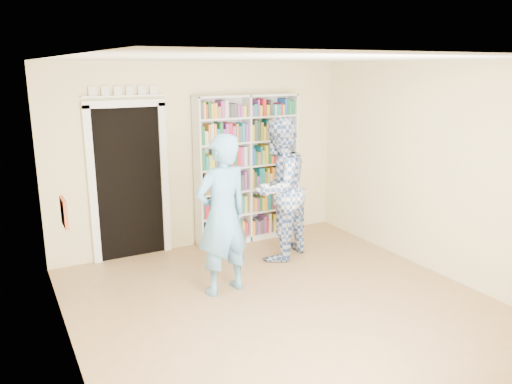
{
  "coord_description": "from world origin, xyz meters",
  "views": [
    {
      "loc": [
        -2.72,
        -4.24,
        2.64
      ],
      "look_at": [
        0.04,
        0.9,
        1.16
      ],
      "focal_mm": 35.0,
      "sensor_mm": 36.0,
      "label": 1
    }
  ],
  "objects": [
    {
      "name": "man_plaid",
      "position": [
        0.69,
        1.47,
        0.99
      ],
      "size": [
        1.2,
        1.11,
        1.98
      ],
      "primitive_type": "imported",
      "rotation": [
        0.0,
        0.0,
        3.62
      ],
      "color": "#3459A1",
      "rests_on": "floor"
    },
    {
      "name": "wall_back",
      "position": [
        0.0,
        2.5,
        1.35
      ],
      "size": [
        4.5,
        0.0,
        4.5
      ],
      "primitive_type": "plane",
      "rotation": [
        1.57,
        0.0,
        0.0
      ],
      "color": "beige",
      "rests_on": "floor"
    },
    {
      "name": "wall_left",
      "position": [
        -2.25,
        0.0,
        1.35
      ],
      "size": [
        0.0,
        5.0,
        5.0
      ],
      "primitive_type": "plane",
      "rotation": [
        1.57,
        0.0,
        1.57
      ],
      "color": "beige",
      "rests_on": "floor"
    },
    {
      "name": "doorway",
      "position": [
        -1.1,
        2.48,
        1.18
      ],
      "size": [
        1.1,
        0.08,
        2.43
      ],
      "color": "black",
      "rests_on": "floor"
    },
    {
      "name": "ceiling",
      "position": [
        0.0,
        0.0,
        2.7
      ],
      "size": [
        5.0,
        5.0,
        0.0
      ],
      "primitive_type": "plane",
      "rotation": [
        3.14,
        0.0,
        0.0
      ],
      "color": "white",
      "rests_on": "wall_back"
    },
    {
      "name": "man_blue",
      "position": [
        -0.45,
        0.82,
        0.95
      ],
      "size": [
        0.76,
        0.56,
        1.91
      ],
      "primitive_type": "imported",
      "rotation": [
        0.0,
        0.0,
        3.31
      ],
      "color": "#5D9ECF",
      "rests_on": "floor"
    },
    {
      "name": "wall_right",
      "position": [
        2.25,
        0.0,
        1.35
      ],
      "size": [
        0.0,
        5.0,
        5.0
      ],
      "primitive_type": "plane",
      "rotation": [
        1.57,
        0.0,
        -1.57
      ],
      "color": "beige",
      "rests_on": "floor"
    },
    {
      "name": "wall_art",
      "position": [
        -2.23,
        0.2,
        1.4
      ],
      "size": [
        0.03,
        0.25,
        0.25
      ],
      "primitive_type": "cube",
      "color": "brown",
      "rests_on": "wall_left"
    },
    {
      "name": "bookshelf",
      "position": [
        0.65,
        2.34,
        1.13
      ],
      "size": [
        1.62,
        0.3,
        2.23
      ],
      "rotation": [
        0.0,
        0.0,
        -0.25
      ],
      "color": "white",
      "rests_on": "floor"
    },
    {
      "name": "floor",
      "position": [
        0.0,
        0.0,
        0.0
      ],
      "size": [
        5.0,
        5.0,
        0.0
      ],
      "primitive_type": "plane",
      "color": "#9C724B",
      "rests_on": "ground"
    },
    {
      "name": "paper_sheet",
      "position": [
        0.78,
        1.28,
        1.04
      ],
      "size": [
        0.21,
        0.06,
        0.31
      ],
      "primitive_type": "cube",
      "rotation": [
        0.0,
        0.0,
        -0.22
      ],
      "color": "white",
      "rests_on": "man_plaid"
    }
  ]
}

